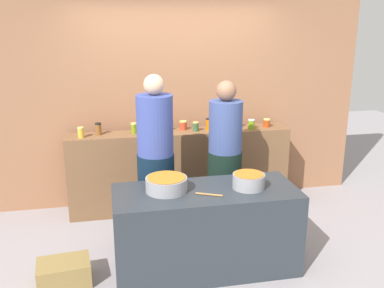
% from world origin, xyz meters
% --- Properties ---
extents(ground, '(12.00, 12.00, 0.00)m').
position_xyz_m(ground, '(0.00, 0.00, 0.00)').
color(ground, gray).
extents(storefront_wall, '(4.80, 0.12, 3.00)m').
position_xyz_m(storefront_wall, '(0.00, 1.45, 1.50)').
color(storefront_wall, '#956345').
rests_on(storefront_wall, ground).
extents(display_shelf, '(2.70, 0.36, 1.00)m').
position_xyz_m(display_shelf, '(0.00, 1.10, 0.50)').
color(display_shelf, brown).
rests_on(display_shelf, ground).
extents(prep_table, '(1.70, 0.70, 0.80)m').
position_xyz_m(prep_table, '(0.00, -0.30, 0.40)').
color(prep_table, '#2A3037').
rests_on(prep_table, ground).
extents(preserve_jar_0, '(0.07, 0.07, 0.12)m').
position_xyz_m(preserve_jar_0, '(-1.15, 1.04, 1.06)').
color(preserve_jar_0, gold).
rests_on(preserve_jar_0, display_shelf).
extents(preserve_jar_1, '(0.07, 0.07, 0.14)m').
position_xyz_m(preserve_jar_1, '(-0.96, 1.13, 1.07)').
color(preserve_jar_1, brown).
rests_on(preserve_jar_1, display_shelf).
extents(preserve_jar_2, '(0.07, 0.07, 0.13)m').
position_xyz_m(preserve_jar_2, '(-0.55, 1.09, 1.06)').
color(preserve_jar_2, olive).
rests_on(preserve_jar_2, display_shelf).
extents(preserve_jar_3, '(0.09, 0.09, 0.13)m').
position_xyz_m(preserve_jar_3, '(-0.42, 1.12, 1.06)').
color(preserve_jar_3, orange).
rests_on(preserve_jar_3, display_shelf).
extents(preserve_jar_4, '(0.09, 0.09, 0.12)m').
position_xyz_m(preserve_jar_4, '(-0.27, 1.06, 1.06)').
color(preserve_jar_4, olive).
rests_on(preserve_jar_4, display_shelf).
extents(preserve_jar_5, '(0.07, 0.07, 0.14)m').
position_xyz_m(preserve_jar_5, '(-0.17, 1.13, 1.07)').
color(preserve_jar_5, orange).
rests_on(preserve_jar_5, display_shelf).
extents(preserve_jar_6, '(0.09, 0.09, 0.11)m').
position_xyz_m(preserve_jar_6, '(0.05, 1.16, 1.05)').
color(preserve_jar_6, '#C13C22').
rests_on(preserve_jar_6, display_shelf).
extents(preserve_jar_7, '(0.07, 0.07, 0.11)m').
position_xyz_m(preserve_jar_7, '(0.19, 1.07, 1.05)').
color(preserve_jar_7, '#345D36').
rests_on(preserve_jar_7, display_shelf).
extents(preserve_jar_8, '(0.08, 0.08, 0.15)m').
position_xyz_m(preserve_jar_8, '(0.36, 1.08, 1.07)').
color(preserve_jar_8, '#DE6508').
rests_on(preserve_jar_8, display_shelf).
extents(preserve_jar_9, '(0.08, 0.08, 0.11)m').
position_xyz_m(preserve_jar_9, '(0.63, 1.15, 1.05)').
color(preserve_jar_9, '#4D2956').
rests_on(preserve_jar_9, display_shelf).
extents(preserve_jar_10, '(0.07, 0.07, 0.13)m').
position_xyz_m(preserve_jar_10, '(0.75, 1.16, 1.06)').
color(preserve_jar_10, '#2D4A2B').
rests_on(preserve_jar_10, display_shelf).
extents(preserve_jar_11, '(0.08, 0.08, 0.12)m').
position_xyz_m(preserve_jar_11, '(0.88, 1.05, 1.05)').
color(preserve_jar_11, olive).
rests_on(preserve_jar_11, display_shelf).
extents(preserve_jar_12, '(0.08, 0.08, 0.10)m').
position_xyz_m(preserve_jar_12, '(1.10, 1.10, 1.05)').
color(preserve_jar_12, '#AE3B11').
rests_on(preserve_jar_12, display_shelf).
extents(cooking_pot_left, '(0.38, 0.38, 0.13)m').
position_xyz_m(cooking_pot_left, '(-0.36, -0.25, 0.86)').
color(cooking_pot_left, gray).
rests_on(cooking_pot_left, prep_table).
extents(cooking_pot_center, '(0.30, 0.30, 0.14)m').
position_xyz_m(cooking_pot_center, '(0.40, -0.32, 0.86)').
color(cooking_pot_center, gray).
rests_on(cooking_pot_center, prep_table).
extents(wooden_spoon, '(0.23, 0.12, 0.02)m').
position_xyz_m(wooden_spoon, '(0.00, -0.42, 0.80)').
color(wooden_spoon, '#9E703D').
rests_on(wooden_spoon, prep_table).
extents(cook_with_tongs, '(0.38, 0.38, 1.79)m').
position_xyz_m(cook_with_tongs, '(-0.39, 0.28, 0.81)').
color(cook_with_tongs, '#0C1E30').
rests_on(cook_with_tongs, ground).
extents(cook_in_cap, '(0.38, 0.38, 1.68)m').
position_xyz_m(cook_in_cap, '(0.39, 0.47, 0.76)').
color(cook_in_cap, black).
rests_on(cook_in_cap, ground).
extents(bread_crate, '(0.49, 0.37, 0.22)m').
position_xyz_m(bread_crate, '(-1.31, -0.31, 0.11)').
color(bread_crate, olive).
rests_on(bread_crate, ground).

